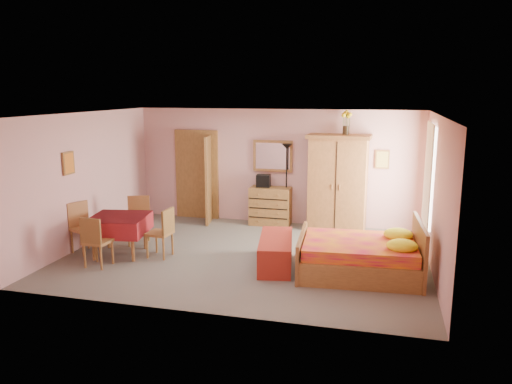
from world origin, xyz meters
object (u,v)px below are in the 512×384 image
(wardrobe, at_px, (338,183))
(bench, at_px, (276,252))
(chair_south, at_px, (98,241))
(chair_north, at_px, (138,221))
(stereo, at_px, (263,181))
(floor_lamp, at_px, (286,185))
(sunflower_vase, at_px, (346,122))
(wall_mirror, at_px, (273,156))
(chair_east, at_px, (159,233))
(chair_west, at_px, (85,228))
(chest_of_drawers, at_px, (270,206))
(dining_table, at_px, (120,235))
(bed, at_px, (359,247))

(wardrobe, relative_size, bench, 1.40)
(chair_south, distance_m, chair_north, 1.34)
(stereo, bearing_deg, bench, -71.98)
(floor_lamp, distance_m, sunflower_vase, 1.92)
(wall_mirror, distance_m, chair_east, 3.42)
(floor_lamp, height_order, chair_south, floor_lamp)
(wardrobe, distance_m, chair_west, 5.24)
(chest_of_drawers, xyz_separation_m, chair_west, (-2.93, -2.82, 0.05))
(wall_mirror, bearing_deg, chair_south, -122.45)
(sunflower_vase, bearing_deg, floor_lamp, 175.55)
(chair_south, relative_size, chair_north, 0.96)
(chair_north, relative_size, chair_east, 1.03)
(chest_of_drawers, distance_m, dining_table, 3.55)
(wardrobe, bearing_deg, bed, -73.70)
(stereo, relative_size, sunflower_vase, 0.60)
(sunflower_vase, bearing_deg, chair_south, -139.02)
(chest_of_drawers, relative_size, stereo, 3.00)
(dining_table, bearing_deg, stereo, 53.07)
(floor_lamp, height_order, wardrobe, wardrobe)
(chest_of_drawers, relative_size, sunflower_vase, 1.81)
(stereo, xyz_separation_m, floor_lamp, (0.51, 0.09, -0.08))
(stereo, xyz_separation_m, chair_east, (-1.31, -2.69, -0.55))
(chest_of_drawers, distance_m, stereo, 0.60)
(floor_lamp, relative_size, wardrobe, 0.88)
(wardrobe, bearing_deg, chair_west, -145.08)
(stereo, relative_size, bench, 0.20)
(floor_lamp, relative_size, chair_south, 2.05)
(wall_mirror, relative_size, floor_lamp, 0.49)
(floor_lamp, height_order, bed, floor_lamp)
(chest_of_drawers, height_order, stereo, stereo)
(floor_lamp, bearing_deg, dining_table, -132.21)
(wall_mirror, height_order, stereo, wall_mirror)
(sunflower_vase, height_order, chair_south, sunflower_vase)
(chair_east, bearing_deg, dining_table, 100.06)
(wall_mirror, height_order, chair_east, wall_mirror)
(stereo, bearing_deg, chair_east, -116.01)
(bench, height_order, dining_table, dining_table)
(stereo, xyz_separation_m, bed, (2.28, -2.67, -0.54))
(chair_north, bearing_deg, wardrobe, -173.09)
(floor_lamp, distance_m, chair_north, 3.39)
(sunflower_vase, distance_m, bench, 3.48)
(wardrobe, distance_m, bench, 2.78)
(chair_south, height_order, chair_west, chair_west)
(chair_east, bearing_deg, bed, -85.37)
(bed, bearing_deg, chair_north, 168.24)
(chair_south, bearing_deg, dining_table, 90.21)
(bed, height_order, dining_table, bed)
(bed, xyz_separation_m, chair_east, (-3.59, -0.01, -0.01))
(floor_lamp, distance_m, bed, 3.31)
(stereo, xyz_separation_m, bench, (0.85, -2.62, -0.76))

